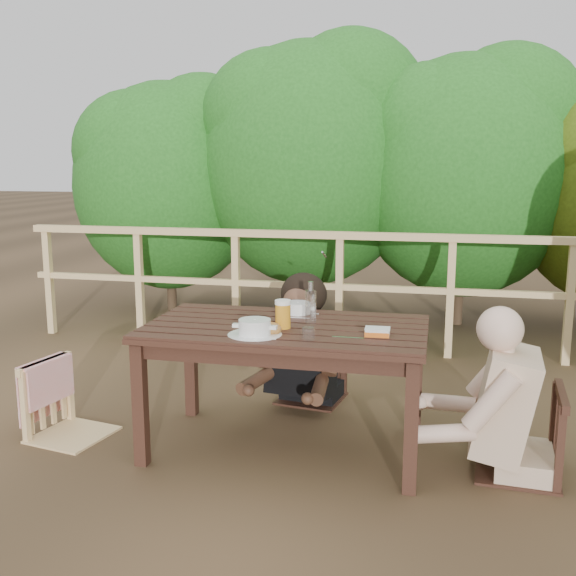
% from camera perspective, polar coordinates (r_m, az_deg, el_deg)
% --- Properties ---
extents(ground, '(60.00, 60.00, 0.00)m').
position_cam_1_polar(ground, '(3.80, -0.17, -13.60)').
color(ground, brown).
rests_on(ground, ground).
extents(table, '(1.50, 0.84, 0.69)m').
position_cam_1_polar(table, '(3.67, -0.17, -8.67)').
color(table, black).
rests_on(table, ground).
extents(chair_left, '(0.48, 0.48, 0.83)m').
position_cam_1_polar(chair_left, '(4.01, -18.36, -6.55)').
color(chair_left, tan).
rests_on(chair_left, ground).
extents(chair_far, '(0.46, 0.46, 0.81)m').
position_cam_1_polar(chair_far, '(4.39, 2.06, -4.56)').
color(chair_far, black).
rests_on(chair_far, ground).
extents(chair_right, '(0.46, 0.46, 0.86)m').
position_cam_1_polar(chair_right, '(3.57, 19.51, -8.49)').
color(chair_right, black).
rests_on(chair_right, ground).
extents(woman, '(0.64, 0.74, 1.34)m').
position_cam_1_polar(woman, '(4.35, 2.13, -1.13)').
color(woman, black).
rests_on(woman, ground).
extents(diner_right, '(0.75, 0.63, 1.42)m').
position_cam_1_polar(diner_right, '(3.49, 20.29, -4.14)').
color(diner_right, tan).
rests_on(diner_right, ground).
extents(railing, '(5.60, 0.10, 1.01)m').
position_cam_1_polar(railing, '(5.53, 4.45, -0.35)').
color(railing, tan).
rests_on(railing, ground).
extents(hedge_row, '(6.60, 1.60, 3.80)m').
position_cam_1_polar(hedge_row, '(6.59, 9.72, 13.49)').
color(hedge_row, '#1D5518').
rests_on(hedge_row, ground).
extents(soup_near, '(0.28, 0.28, 0.09)m').
position_cam_1_polar(soup_near, '(3.37, -2.88, -3.49)').
color(soup_near, silver).
rests_on(soup_near, table).
extents(soup_far, '(0.25, 0.25, 0.08)m').
position_cam_1_polar(soup_far, '(3.82, 0.85, -1.83)').
color(soup_far, white).
rests_on(soup_far, table).
extents(bread_roll, '(0.12, 0.09, 0.07)m').
position_cam_1_polar(bread_roll, '(3.40, -1.54, -3.53)').
color(bread_roll, '#AD6634').
rests_on(bread_roll, table).
extents(beer_glass, '(0.09, 0.09, 0.16)m').
position_cam_1_polar(beer_glass, '(3.49, -0.43, -2.38)').
color(beer_glass, gold).
rests_on(beer_glass, table).
extents(bottle, '(0.06, 0.06, 0.25)m').
position_cam_1_polar(bottle, '(3.58, 1.97, -1.38)').
color(bottle, silver).
rests_on(bottle, table).
extents(tumbler, '(0.06, 0.06, 0.07)m').
position_cam_1_polar(tumbler, '(3.28, 1.76, -4.03)').
color(tumbler, silver).
rests_on(tumbler, table).
extents(butter_tub, '(0.13, 0.10, 0.05)m').
position_cam_1_polar(butter_tub, '(3.37, 7.71, -3.88)').
color(butter_tub, white).
rests_on(butter_tub, table).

